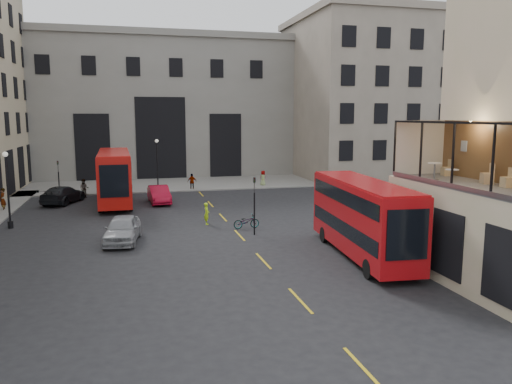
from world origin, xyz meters
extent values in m
plane|color=black|center=(0.00, 0.00, 0.00)|extent=(140.00, 140.00, 0.00)
cube|color=black|center=(4.98, 0.00, 2.00)|extent=(0.08, 9.20, 3.00)
cube|color=brown|center=(7.97, 0.00, 6.05)|extent=(0.04, 10.00, 2.90)
cube|color=beige|center=(6.50, 5.00, 6.05)|extent=(3.00, 0.04, 2.90)
cube|color=black|center=(6.50, 0.00, 7.50)|extent=(3.00, 10.00, 0.04)
cube|color=slate|center=(5.00, 0.00, 4.70)|extent=(0.12, 10.00, 0.18)
cube|color=black|center=(5.00, 0.00, 7.45)|extent=(0.12, 10.00, 0.10)
cube|color=beige|center=(7.92, 3.20, 6.20)|extent=(0.04, 0.45, 0.55)
cylinder|color=#FFD899|center=(7.30, 2.00, 7.45)|extent=(0.12, 0.12, 0.05)
cube|color=#C6B095|center=(6.50, 0.00, 2.25)|extent=(3.00, 11.00, 4.50)
cube|color=slate|center=(6.50, 0.00, 4.55)|extent=(3.00, 10.00, 0.10)
cube|color=gray|center=(-5.00, 48.00, 9.00)|extent=(34.00, 10.00, 18.00)
cube|color=gray|center=(-5.00, 48.00, 17.60)|extent=(35.00, 10.60, 0.80)
cube|color=black|center=(-5.00, 42.96, 5.00)|extent=(6.00, 0.12, 10.00)
cube|color=black|center=(-13.00, 42.96, 4.00)|extent=(4.00, 0.12, 8.00)
cube|color=black|center=(3.00, 42.96, 4.00)|extent=(4.00, 0.12, 8.00)
cube|color=gray|center=(20.00, 40.00, 10.00)|extent=(16.00, 18.00, 20.00)
cube|color=gray|center=(20.00, 40.00, 19.60)|extent=(16.60, 18.60, 0.80)
cube|color=slate|center=(-6.00, 38.00, 0.06)|extent=(40.00, 12.00, 0.12)
cylinder|color=black|center=(-1.00, 12.00, 1.40)|extent=(0.10, 0.10, 2.80)
imported|color=black|center=(-1.00, 12.00, 3.30)|extent=(0.16, 0.20, 1.00)
cylinder|color=black|center=(-15.00, 28.00, 1.40)|extent=(0.10, 0.10, 2.80)
imported|color=black|center=(-15.00, 28.00, 3.30)|extent=(0.16, 0.20, 1.00)
cylinder|color=black|center=(-17.00, 18.00, 2.50)|extent=(0.14, 0.14, 5.00)
cylinder|color=black|center=(-17.00, 18.00, 0.25)|extent=(0.36, 0.36, 0.50)
sphere|color=silver|center=(-17.00, 18.00, 5.15)|extent=(0.36, 0.36, 0.36)
cylinder|color=black|center=(-6.00, 34.00, 2.50)|extent=(0.14, 0.14, 5.00)
cylinder|color=black|center=(-6.00, 34.00, 0.25)|extent=(0.36, 0.36, 0.50)
sphere|color=silver|center=(-6.00, 34.00, 5.15)|extent=(0.36, 0.36, 0.36)
cube|color=#A50B0F|center=(3.50, 5.53, 2.26)|extent=(3.24, 10.75, 3.76)
cube|color=black|center=(3.50, 5.53, 1.73)|extent=(3.23, 10.18, 0.77)
cube|color=black|center=(3.50, 5.53, 3.42)|extent=(3.23, 10.18, 0.77)
cube|color=#A50B0F|center=(3.50, 5.53, 4.17)|extent=(3.13, 10.54, 0.12)
cylinder|color=black|center=(2.69, 9.00, 0.48)|extent=(0.35, 0.98, 0.96)
cylinder|color=black|center=(4.85, 8.83, 0.48)|extent=(0.35, 0.98, 0.96)
cylinder|color=black|center=(2.13, 1.92, 0.48)|extent=(0.35, 0.98, 0.96)
cylinder|color=black|center=(4.29, 1.75, 0.48)|extent=(0.35, 0.98, 0.96)
cube|color=#B2110C|center=(-10.15, 26.44, 2.49)|extent=(2.91, 11.70, 4.13)
cube|color=black|center=(-10.15, 26.44, 1.90)|extent=(2.94, 11.06, 0.85)
cube|color=black|center=(-10.15, 26.44, 3.76)|extent=(2.94, 11.06, 0.85)
cube|color=#B2110C|center=(-10.15, 26.44, 4.58)|extent=(2.80, 11.46, 0.13)
cylinder|color=black|center=(-11.44, 30.14, 0.53)|extent=(0.32, 1.06, 1.06)
cylinder|color=black|center=(-9.03, 30.19, 0.53)|extent=(0.32, 1.06, 1.06)
cylinder|color=black|center=(-11.26, 22.34, 0.53)|extent=(0.32, 1.06, 1.06)
cylinder|color=black|center=(-8.85, 22.40, 0.53)|extent=(0.32, 1.06, 1.06)
imported|color=#92949A|center=(-9.38, 12.09, 0.82)|extent=(2.58, 5.03, 1.64)
imported|color=#A80A23|center=(-6.36, 25.69, 0.78)|extent=(1.98, 4.84, 1.56)
imported|color=black|center=(-14.70, 27.74, 0.78)|extent=(3.88, 5.81, 1.56)
imported|color=gray|center=(-1.09, 13.94, 0.48)|extent=(1.88, 0.80, 0.96)
imported|color=#C3F81A|center=(-3.57, 15.86, 0.79)|extent=(0.42, 0.61, 1.58)
imported|color=gray|center=(-13.10, 30.47, 0.90)|extent=(0.89, 0.70, 1.81)
imported|color=gray|center=(-9.37, 37.02, 0.94)|extent=(1.40, 1.25, 1.88)
imported|color=gray|center=(-2.51, 33.07, 0.86)|extent=(1.04, 0.49, 1.72)
imported|color=gray|center=(5.49, 34.02, 0.87)|extent=(1.01, 0.97, 1.74)
imported|color=gray|center=(-19.00, 25.00, 0.95)|extent=(0.47, 0.70, 1.90)
cylinder|color=beige|center=(5.46, 0.63, 5.32)|extent=(0.59, 0.59, 0.04)
cylinder|color=slate|center=(5.46, 0.63, 4.96)|extent=(0.08, 0.08, 0.69)
cylinder|color=slate|center=(5.46, 0.63, 4.61)|extent=(0.43, 0.43, 0.03)
cylinder|color=silver|center=(5.93, 2.68, 5.41)|extent=(0.67, 0.67, 0.04)
cylinder|color=slate|center=(5.93, 2.68, 5.01)|extent=(0.09, 0.09, 0.78)
cylinder|color=slate|center=(5.93, 2.68, 4.62)|extent=(0.49, 0.49, 0.03)
cube|color=#DCB77F|center=(7.40, -0.59, 4.83)|extent=(0.45, 0.45, 0.46)
cube|color=#DCB77F|center=(7.60, -0.60, 5.27)|extent=(0.06, 0.43, 0.41)
cube|color=tan|center=(7.34, 0.63, 4.85)|extent=(0.58, 0.58, 0.51)
cube|color=tan|center=(7.55, 0.58, 5.33)|extent=(0.16, 0.47, 0.45)
cube|color=tan|center=(7.44, 3.88, 4.83)|extent=(0.48, 0.48, 0.46)
cube|color=tan|center=(7.63, 3.85, 5.26)|extent=(0.09, 0.43, 0.41)
camera|label=1|loc=(-8.76, -19.07, 7.74)|focal=35.00mm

